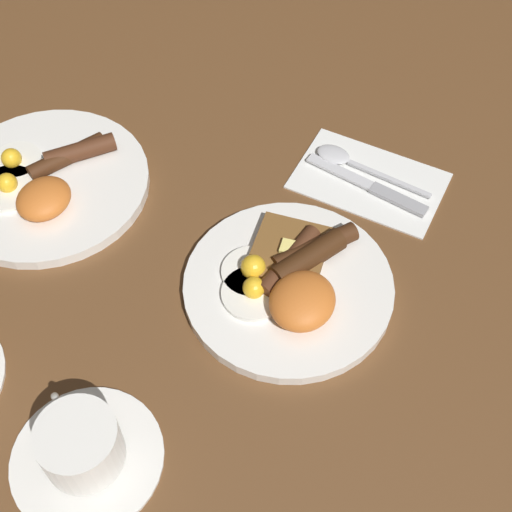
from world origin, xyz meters
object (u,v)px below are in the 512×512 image
teacup_near (82,448)px  knife (373,187)px  breakfast_plate_far (46,182)px  spoon (345,160)px  breakfast_plate_near (290,282)px

teacup_near → knife: teacup_near is taller
breakfast_plate_far → knife: breakfast_plate_far is taller
teacup_near → spoon: size_ratio=0.94×
breakfast_plate_near → knife: 0.19m
breakfast_plate_far → spoon: size_ratio=1.61×
breakfast_plate_near → breakfast_plate_far: breakfast_plate_near is taller
breakfast_plate_far → teacup_near: (-0.27, -0.26, 0.02)m
knife → breakfast_plate_near: bearing=87.9°
breakfast_plate_near → spoon: 0.22m
teacup_near → breakfast_plate_far: bearing=44.3°
spoon → breakfast_plate_near: bearing=99.6°
breakfast_plate_far → teacup_near: bearing=-135.7°
teacup_near → spoon: (0.50, -0.06, -0.02)m
teacup_near → spoon: 0.50m
breakfast_plate_far → knife: 0.43m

